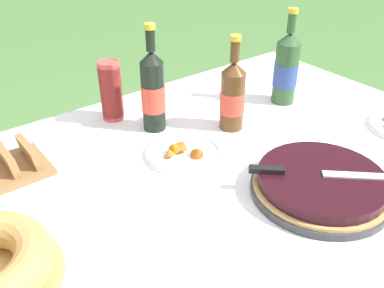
{
  "coord_description": "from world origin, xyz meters",
  "views": [
    {
      "loc": [
        -0.62,
        -0.73,
        1.41
      ],
      "look_at": [
        -0.0,
        0.08,
        0.78
      ],
      "focal_mm": 40.0,
      "sensor_mm": 36.0,
      "label": 1
    }
  ],
  "objects": [
    {
      "name": "tablecloth",
      "position": [
        0.0,
        0.0,
        0.71
      ],
      "size": [
        1.75,
        1.17,
        0.1
      ],
      "color": "white",
      "rests_on": "garden_table"
    },
    {
      "name": "cup_stack",
      "position": [
        -0.05,
        0.45,
        0.82
      ],
      "size": [
        0.07,
        0.07,
        0.2
      ],
      "color": "#E04C47",
      "rests_on": "tablecloth"
    },
    {
      "name": "serving_knife",
      "position": [
        0.15,
        -0.22,
        0.78
      ],
      "size": [
        0.29,
        0.27,
        0.01
      ],
      "rotation": [
        0.0,
        0.0,
        5.54
      ],
      "color": "silver",
      "rests_on": "berry_tart"
    },
    {
      "name": "snack_plate_right",
      "position": [
        -0.01,
        0.12,
        0.73
      ],
      "size": [
        0.23,
        0.23,
        0.06
      ],
      "color": "white",
      "rests_on": "tablecloth"
    },
    {
      "name": "berry_tart",
      "position": [
        0.17,
        -0.24,
        0.75
      ],
      "size": [
        0.36,
        0.36,
        0.06
      ],
      "color": "#38383D",
      "rests_on": "tablecloth"
    },
    {
      "name": "cider_bottle_green",
      "position": [
        0.5,
        0.19,
        0.85
      ],
      "size": [
        0.09,
        0.09,
        0.34
      ],
      "color": "#2D562D",
      "rests_on": "tablecloth"
    },
    {
      "name": "cider_bottle_amber",
      "position": [
        0.22,
        0.16,
        0.83
      ],
      "size": [
        0.08,
        0.08,
        0.31
      ],
      "color": "brown",
      "rests_on": "tablecloth"
    },
    {
      "name": "garden_table",
      "position": [
        0.0,
        0.0,
        0.66
      ],
      "size": [
        1.74,
        1.16,
        0.72
      ],
      "color": "brown",
      "rests_on": "ground_plane"
    },
    {
      "name": "juice_bottle_red",
      "position": [
        0.02,
        0.31,
        0.85
      ],
      "size": [
        0.08,
        0.08,
        0.34
      ],
      "color": "black",
      "rests_on": "tablecloth"
    }
  ]
}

